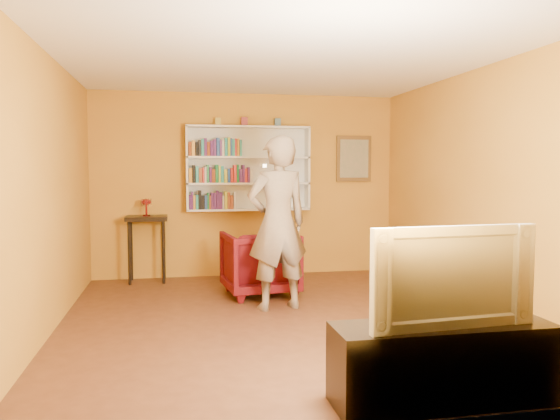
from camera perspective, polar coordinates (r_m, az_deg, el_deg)
The scene contains 16 objects.
room_shell at distance 5.71m, azimuth -0.15°, elevation -1.44°, with size 5.30×5.80×2.88m.
bookshelf at distance 8.06m, azimuth -3.39°, elevation 4.32°, with size 1.80×0.29×1.23m.
books_row_lower at distance 7.91m, azimuth -7.05°, elevation 0.93°, with size 0.67×0.19×0.27m.
books_row_middle at distance 7.91m, azimuth -6.21°, elevation 3.67°, with size 0.91×0.19×0.26m.
books_row_upper at distance 7.91m, azimuth -6.70°, elevation 6.46°, with size 0.75×0.19×0.27m.
ornament_left at distance 7.98m, azimuth -6.51°, elevation 9.15°, with size 0.08×0.08×0.11m, color gold.
ornament_centre at distance 8.02m, azimuth -3.76°, elevation 9.20°, with size 0.09×0.09×0.12m, color maroon.
ornament_right at distance 8.10m, azimuth -0.27°, elevation 9.13°, with size 0.09×0.09×0.12m, color slate.
framed_painting at distance 8.49m, azimuth 7.72°, elevation 5.34°, with size 0.55×0.05×0.70m.
console_table at distance 7.88m, azimuth -13.76°, elevation -1.78°, with size 0.57×0.44×0.93m.
ruby_lustre at distance 7.85m, azimuth -13.80°, elevation 0.66°, with size 0.15×0.15×0.24m.
armchair at distance 6.92m, azimuth -2.14°, elevation -5.55°, with size 0.86×0.89×0.81m, color #43040E.
person at distance 6.14m, azimuth -0.26°, elevation -1.37°, with size 0.71×0.47×1.96m, color #7C6B5B.
game_remote at distance 5.69m, azimuth -1.73°, elevation 4.63°, with size 0.04×0.15×0.04m, color white.
tv_cabinet at distance 3.99m, azimuth 16.62°, elevation -15.09°, with size 1.51×0.45×0.54m, color black.
television at distance 3.83m, azimuth 16.82°, elevation -6.47°, with size 1.18×0.15×0.68m, color black.
Camera 1 is at (-1.07, -5.58, 1.57)m, focal length 35.00 mm.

